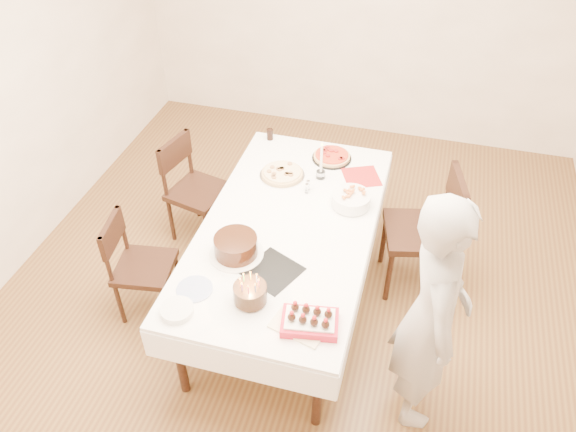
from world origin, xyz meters
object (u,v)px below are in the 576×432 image
(layer_cake, at_px, (236,246))
(chair_left_dessert, at_px, (145,267))
(birthday_cake, at_px, (250,289))
(chair_left_savory, at_px, (199,192))
(chair_right_savory, at_px, (418,232))
(pizza_white, at_px, (282,174))
(pasta_bowl, at_px, (351,200))
(cola_glass, at_px, (270,134))
(pizza_pepperoni, at_px, (332,156))
(dining_table, at_px, (288,263))
(taper_candle, at_px, (321,160))
(strawberry_box, at_px, (310,321))
(person, at_px, (432,315))

(layer_cake, bearing_deg, chair_left_dessert, 178.81)
(layer_cake, height_order, birthday_cake, birthday_cake)
(chair_left_savory, xyz_separation_m, chair_left_dessert, (-0.06, -0.87, -0.03))
(chair_right_savory, xyz_separation_m, pizza_white, (-1.06, 0.09, 0.26))
(pizza_white, height_order, pasta_bowl, pasta_bowl)
(pasta_bowl, distance_m, cola_glass, 1.04)
(chair_left_dessert, distance_m, pizza_pepperoni, 1.65)
(cola_glass, relative_size, layer_cake, 0.27)
(layer_cake, xyz_separation_m, birthday_cake, (0.21, -0.35, 0.03))
(chair_left_savory, bearing_deg, birthday_cake, 138.22)
(dining_table, xyz_separation_m, pasta_bowl, (0.37, 0.32, 0.43))
(chair_right_savory, height_order, birthday_cake, chair_right_savory)
(taper_candle, distance_m, strawberry_box, 1.41)
(pasta_bowl, bearing_deg, layer_cake, -131.97)
(chair_left_savory, relative_size, chair_left_dessert, 1.08)
(chair_left_dessert, relative_size, pizza_pepperoni, 2.70)
(pasta_bowl, distance_m, strawberry_box, 1.12)
(chair_left_savory, xyz_separation_m, strawberry_box, (1.25, -1.32, 0.34))
(pizza_pepperoni, xyz_separation_m, layer_cake, (-0.36, -1.21, 0.05))
(taper_candle, xyz_separation_m, cola_glass, (-0.52, 0.41, -0.11))
(dining_table, distance_m, pasta_bowl, 0.65)
(chair_left_dessert, xyz_separation_m, pizza_white, (0.77, 0.88, 0.35))
(pizza_pepperoni, bearing_deg, chair_left_dessert, -132.01)
(birthday_cake, relative_size, strawberry_box, 0.62)
(pasta_bowl, height_order, strawberry_box, pasta_bowl)
(dining_table, distance_m, cola_glass, 1.16)
(dining_table, relative_size, strawberry_box, 6.72)
(chair_left_dessert, bearing_deg, pasta_bowl, -161.92)
(dining_table, bearing_deg, taper_candle, 80.83)
(pizza_white, relative_size, pasta_bowl, 1.25)
(chair_left_savory, height_order, pizza_pepperoni, chair_left_savory)
(chair_right_savory, distance_m, chair_left_savory, 1.77)
(dining_table, distance_m, chair_left_dessert, 1.02)
(layer_cake, distance_m, birthday_cake, 0.41)
(dining_table, height_order, cola_glass, cola_glass)
(chair_left_dessert, bearing_deg, person, 163.76)
(taper_candle, distance_m, cola_glass, 0.67)
(cola_glass, xyz_separation_m, birthday_cake, (0.40, -1.71, 0.05))
(pizza_white, distance_m, taper_candle, 0.32)
(chair_right_savory, xyz_separation_m, chair_left_dessert, (-1.83, -0.79, -0.09))
(birthday_cake, bearing_deg, taper_candle, 84.49)
(dining_table, bearing_deg, chair_left_dessert, -159.89)
(pizza_white, xyz_separation_m, strawberry_box, (0.54, -1.33, 0.02))
(pasta_bowl, bearing_deg, chair_left_savory, 171.05)
(pasta_bowl, xyz_separation_m, strawberry_box, (-0.03, -1.12, -0.01))
(person, distance_m, strawberry_box, 0.68)
(cola_glass, bearing_deg, taper_candle, -38.11)
(pasta_bowl, bearing_deg, chair_left_dessert, -153.30)
(person, height_order, cola_glass, person)
(pizza_white, xyz_separation_m, cola_glass, (-0.24, 0.46, 0.03))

